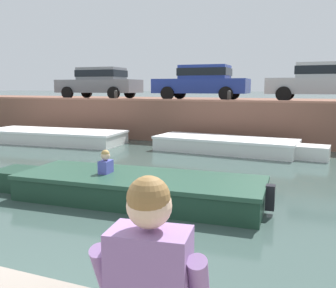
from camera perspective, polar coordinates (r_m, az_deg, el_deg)
name	(u,v)px	position (r m, az deg, el deg)	size (l,w,h in m)	color
ground_plane	(195,184)	(8.89, 4.17, -6.16)	(400.00, 400.00, 0.00)	#384C47
far_quay_wall	(258,119)	(17.63, 13.59, 3.79)	(60.00, 6.00, 1.70)	brown
far_wall_coping	(247,101)	(14.74, 11.98, 6.41)	(60.00, 0.24, 0.08)	#925F4C
boat_moored_west_white	(48,136)	(16.24, -17.79, 1.13)	(7.06, 2.41, 0.52)	white
boat_moored_central_white	(231,145)	(13.26, 9.61, -0.21)	(5.98, 2.06, 0.51)	white
motorboat_passing	(128,187)	(7.68, -6.13, -6.55)	(6.09, 2.01, 1.00)	#193828
car_leftmost_grey	(100,82)	(19.48, -10.32, 9.33)	(4.23, 2.12, 1.54)	slate
car_left_inner_blue	(203,81)	(17.19, 5.29, 9.54)	(4.29, 2.09, 1.54)	#233893
car_centre_silver	(320,80)	(16.43, 22.13, 8.99)	(4.00, 1.89, 1.54)	#B7BABC
mooring_bollard_west	(116,95)	(16.92, -7.96, 7.45)	(0.15, 0.15, 0.45)	#2D2B28
mooring_bollard_mid	(229,96)	(15.02, 9.29, 7.28)	(0.15, 0.15, 0.45)	#2D2B28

